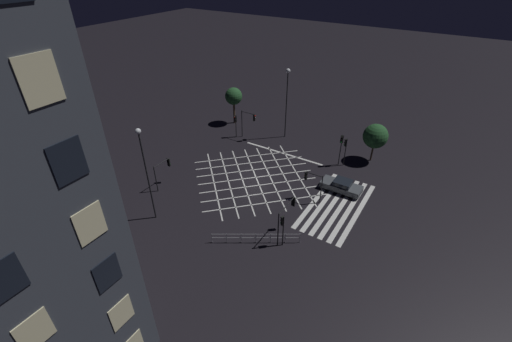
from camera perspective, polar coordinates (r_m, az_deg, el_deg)
The scene contains 16 objects.
ground_plane at distance 40.13m, azimuth 0.00°, elevation -1.05°, with size 200.00×200.00×0.00m, color black.
road_markings at distance 38.37m, azimuth 6.92°, elevation -3.11°, with size 16.68×20.77×0.01m.
traffic_light_se_main at distance 42.22m, azimuth 13.99°, elevation 4.37°, with size 0.39×0.36×4.09m.
traffic_light_sw_cross at distance 30.15m, azimuth 4.44°, elevation -8.91°, with size 0.36×0.39×3.32m.
traffic_light_sw_main at distance 30.88m, azimuth 5.24°, elevation -6.75°, with size 3.07×0.36×3.76m.
traffic_light_nw_main at distance 38.87m, azimuth -15.13°, elevation 0.55°, with size 2.42×0.36×3.20m.
traffic_light_ne_main at distance 48.06m, azimuth -3.45°, elevation 8.19°, with size 0.39×0.36×3.28m.
traffic_light_median_south at distance 35.73m, azimuth 9.32°, elevation -1.53°, with size 0.36×2.07×3.39m.
traffic_light_se_cross at distance 42.51m, azimuth 14.66°, elevation 3.97°, with size 0.36×0.39×3.62m.
traffic_light_ne_cross at distance 47.28m, azimuth -1.19°, elevation 8.59°, with size 0.36×2.32×4.00m.
street_lamp_east at distance 32.12m, azimuth -18.15°, elevation 1.70°, with size 0.50×0.50×9.79m.
street_lamp_west at distance 46.42m, azimuth 5.23°, elevation 13.66°, with size 0.59×0.59×9.72m.
street_tree_near at distance 44.20m, azimuth 19.28°, elevation 5.50°, with size 3.01×3.01×4.91m.
street_tree_far at distance 51.73m, azimuth -3.75°, elevation 12.29°, with size 2.54×2.54×5.55m.
waiting_car at distance 38.77m, azimuth 14.05°, elevation -2.41°, with size 1.83×4.46×1.34m.
pedestrian_railing at distance 31.42m, azimuth 0.00°, elevation -10.94°, with size 4.30×6.82×1.05m.
Camera 1 is at (-28.17, -17.66, 22.47)m, focal length 24.00 mm.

